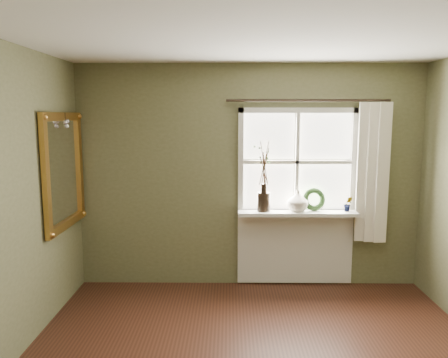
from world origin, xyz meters
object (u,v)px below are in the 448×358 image
at_px(dark_jug, 264,202).
at_px(wreath, 314,202).
at_px(gilt_mirror, 64,171).
at_px(cream_vase, 298,201).

bearing_deg(dark_jug, wreath, 3.92).
height_order(dark_jug, gilt_mirror, gilt_mirror).
bearing_deg(gilt_mirror, cream_vase, 9.47).
bearing_deg(wreath, dark_jug, 173.78).
bearing_deg(dark_jug, cream_vase, 0.00).
distance_m(cream_vase, gilt_mirror, 2.58).
xyz_separation_m(cream_vase, wreath, (0.19, 0.04, -0.02)).
xyz_separation_m(dark_jug, wreath, (0.58, 0.04, -0.01)).
distance_m(dark_jug, gilt_mirror, 2.21).
bearing_deg(cream_vase, wreath, 11.67).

